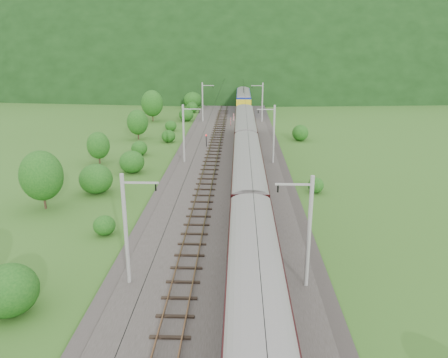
{
  "coord_description": "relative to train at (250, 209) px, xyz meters",
  "views": [
    {
      "loc": [
        1.43,
        -26.92,
        16.61
      ],
      "look_at": [
        -0.1,
        16.96,
        2.6
      ],
      "focal_mm": 35.0,
      "sensor_mm": 36.0,
      "label": 1
    }
  ],
  "objects": [
    {
      "name": "ground",
      "position": [
        -2.4,
        -5.33,
        -3.81
      ],
      "size": [
        600.0,
        600.0,
        0.0
      ],
      "primitive_type": "plane",
      "color": "#32591C",
      "rests_on": "ground"
    },
    {
      "name": "railbed",
      "position": [
        -2.4,
        4.67,
        -3.66
      ],
      "size": [
        14.0,
        220.0,
        0.3
      ],
      "primitive_type": "cube",
      "color": "#38332D",
      "rests_on": "ground"
    },
    {
      "name": "catenary_left",
      "position": [
        -8.52,
        26.67,
        0.69
      ],
      "size": [
        2.54,
        192.28,
        8.0
      ],
      "color": "gray",
      "rests_on": "railbed"
    },
    {
      "name": "mountain_main",
      "position": [
        -2.4,
        254.67,
        -3.81
      ],
      "size": [
        504.0,
        360.0,
        244.0
      ],
      "primitive_type": "ellipsoid",
      "color": "black",
      "rests_on": "ground"
    },
    {
      "name": "vegetation_left",
      "position": [
        -17.15,
        18.86,
        -1.34
      ],
      "size": [
        12.86,
        146.72,
        6.59
      ],
      "color": "#154713",
      "rests_on": "ground"
    },
    {
      "name": "hazard_post_near",
      "position": [
        -2.65,
        54.44,
        -2.72
      ],
      "size": [
        0.17,
        0.17,
        1.59
      ],
      "primitive_type": "cylinder",
      "color": "red",
      "rests_on": "railbed"
    },
    {
      "name": "hazard_post_far",
      "position": [
        -2.11,
        59.7,
        -2.77
      ],
      "size": [
        0.16,
        0.16,
        1.49
      ],
      "primitive_type": "cylinder",
      "color": "red",
      "rests_on": "railbed"
    },
    {
      "name": "mountain_ridge",
      "position": [
        -122.4,
        294.67,
        -3.81
      ],
      "size": [
        336.0,
        280.0,
        132.0
      ],
      "primitive_type": "ellipsoid",
      "color": "black",
      "rests_on": "ground"
    },
    {
      "name": "vegetation_right",
      "position": [
        10.05,
        -4.66,
        -2.53
      ],
      "size": [
        7.39,
        92.02,
        2.93
      ],
      "color": "#154713",
      "rests_on": "ground"
    },
    {
      "name": "track_left",
      "position": [
        -4.8,
        4.67,
        -3.44
      ],
      "size": [
        2.4,
        220.0,
        0.27
      ],
      "color": "brown",
      "rests_on": "railbed"
    },
    {
      "name": "signal",
      "position": [
        -6.18,
        35.82,
        -2.36
      ],
      "size": [
        0.22,
        0.22,
        1.96
      ],
      "color": "black",
      "rests_on": "railbed"
    },
    {
      "name": "catenary_right",
      "position": [
        3.72,
        26.67,
        0.69
      ],
      "size": [
        2.54,
        192.28,
        8.0
      ],
      "color": "gray",
      "rests_on": "railbed"
    },
    {
      "name": "train",
      "position": [
        0.0,
        0.0,
        0.0
      ],
      "size": [
        3.26,
        155.46,
        5.68
      ],
      "color": "black",
      "rests_on": "ground"
    },
    {
      "name": "overhead_wires",
      "position": [
        -2.4,
        4.67,
        3.29
      ],
      "size": [
        4.83,
        198.0,
        0.03
      ],
      "color": "black",
      "rests_on": "ground"
    },
    {
      "name": "track_right",
      "position": [
        0.0,
        4.67,
        -3.44
      ],
      "size": [
        2.4,
        220.0,
        0.27
      ],
      "color": "brown",
      "rests_on": "railbed"
    }
  ]
}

